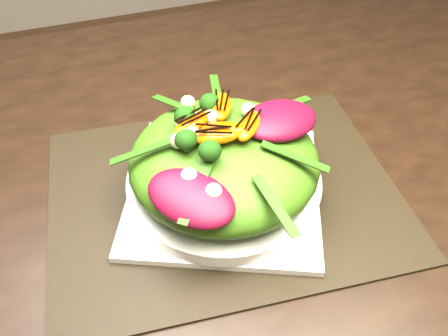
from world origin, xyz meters
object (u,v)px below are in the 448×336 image
object	(u,v)px
placemat	(224,192)
salad_bowl	(224,182)
plate_base	(224,189)
orange_segment	(204,127)
dining_table	(191,183)
lettuce_mound	(224,161)

from	to	relation	value
placemat	salad_bowl	xyz separation A→B (m)	(0.00, 0.00, 0.02)
plate_base	placemat	bearing A→B (deg)	0.00
orange_segment	dining_table	bearing A→B (deg)	107.10
plate_base	lettuce_mound	distance (m)	0.05
placemat	orange_segment	distance (m)	0.11
dining_table	orange_segment	world-z (taller)	dining_table
lettuce_mound	salad_bowl	bearing A→B (deg)	0.00
dining_table	orange_segment	xyz separation A→B (m)	(0.01, -0.04, 0.12)
plate_base	lettuce_mound	world-z (taller)	lettuce_mound
plate_base	orange_segment	world-z (taller)	orange_segment
plate_base	lettuce_mound	bearing A→B (deg)	0.00
salad_bowl	orange_segment	distance (m)	0.09
lettuce_mound	orange_segment	size ratio (longest dim) A/B	4.08
placemat	lettuce_mound	world-z (taller)	lettuce_mound
dining_table	lettuce_mound	size ratio (longest dim) A/B	6.94
salad_bowl	plate_base	bearing A→B (deg)	0.00
placemat	plate_base	xyz separation A→B (m)	(0.00, 0.00, 0.01)
salad_bowl	lettuce_mound	distance (m)	0.04
dining_table	placemat	xyz separation A→B (m)	(0.03, -0.05, 0.02)
dining_table	salad_bowl	size ratio (longest dim) A/B	6.60
lettuce_mound	orange_segment	distance (m)	0.05
placemat	plate_base	world-z (taller)	plate_base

